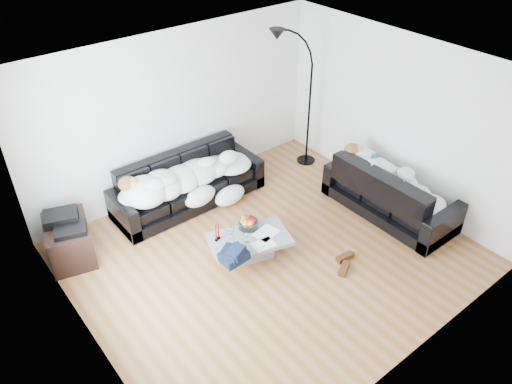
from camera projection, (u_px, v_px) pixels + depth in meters
ground at (269, 255)px, 6.94m from camera, size 5.00×5.00×0.00m
wall_back at (177, 114)px, 7.64m from camera, size 5.00×0.02×2.60m
wall_left at (77, 263)px, 4.92m from camera, size 0.02×4.50×2.60m
wall_right at (399, 120)px, 7.47m from camera, size 0.02×4.50×2.60m
ceiling at (273, 77)px, 5.45m from camera, size 5.00×5.00×0.00m
sofa_back at (188, 181)px, 7.74m from camera, size 2.41×0.83×0.79m
sofa_right at (391, 191)px, 7.50m from camera, size 0.87×2.03×0.82m
sleeper_back at (189, 170)px, 7.57m from camera, size 2.04×0.70×0.41m
sleeper_right at (393, 178)px, 7.38m from camera, size 0.73×1.74×0.42m
teal_cushion at (359, 157)px, 7.70m from camera, size 0.42×0.38×0.20m
coffee_table at (249, 247)px, 6.84m from camera, size 1.22×0.92×0.32m
fruit_bowl at (248, 222)px, 6.89m from camera, size 0.35×0.35×0.17m
wine_glass_a at (232, 233)px, 6.68m from camera, size 0.09×0.09×0.19m
wine_glass_b at (231, 240)px, 6.59m from camera, size 0.08×0.08×0.16m
wine_glass_c at (247, 238)px, 6.63m from camera, size 0.07×0.07×0.16m
candle_left at (216, 233)px, 6.63m from camera, size 0.05×0.05×0.26m
candle_right at (218, 231)px, 6.67m from camera, size 0.05×0.05×0.25m
newspaper_a at (266, 233)px, 6.82m from camera, size 0.38×0.32×0.01m
newspaper_b at (264, 244)px, 6.63m from camera, size 0.32×0.24×0.01m
navy_jacket at (232, 251)px, 6.27m from camera, size 0.44×0.39×0.18m
shoes at (344, 263)px, 6.73m from camera, size 0.50×0.42×0.10m
av_cabinet at (69, 241)px, 6.75m from camera, size 0.75×0.93×0.56m
stereo at (64, 221)px, 6.55m from camera, size 0.53×0.47×0.13m
floor_lamp at (310, 105)px, 8.36m from camera, size 0.86×0.50×2.21m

